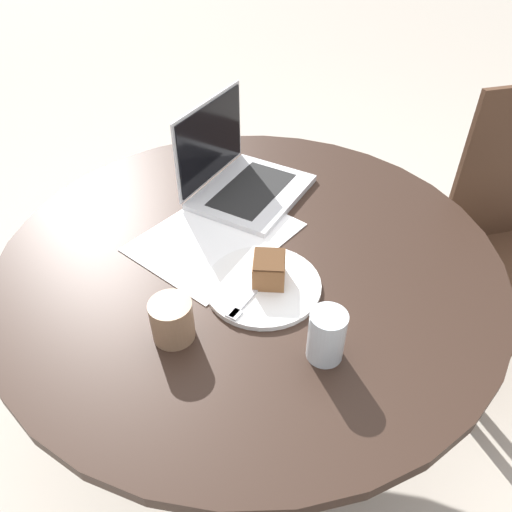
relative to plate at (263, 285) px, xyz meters
name	(u,v)px	position (x,y,z in m)	size (l,w,h in m)	color
ground_plane	(251,415)	(-0.10, -0.06, -0.71)	(12.00, 12.00, 0.00)	#B7AD9E
dining_table	(250,293)	(-0.10, -0.06, -0.14)	(1.18, 1.18, 0.70)	black
paper_document	(215,237)	(-0.14, -0.16, 0.00)	(0.46, 0.42, 0.00)	white
plate	(263,285)	(0.00, 0.00, 0.00)	(0.25, 0.25, 0.01)	white
cake_slice	(269,269)	(-0.01, 0.01, 0.04)	(0.09, 0.08, 0.06)	brown
fork	(248,298)	(0.05, -0.02, 0.01)	(0.17, 0.07, 0.00)	silver
coffee_glass	(172,320)	(0.18, -0.14, 0.04)	(0.08, 0.08, 0.09)	#997556
water_glass	(327,336)	(0.15, 0.16, 0.05)	(0.07, 0.07, 0.11)	silver
laptop	(241,179)	(-0.35, -0.15, 0.04)	(0.36, 0.32, 0.24)	silver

